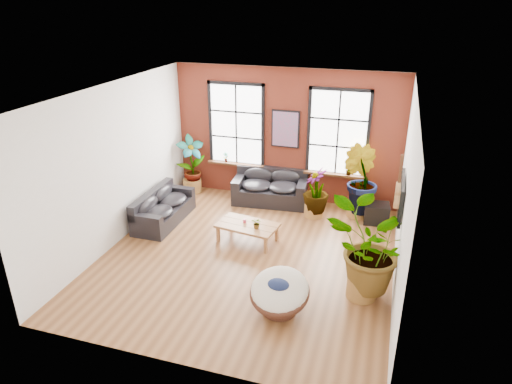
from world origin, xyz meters
TOP-DOWN VIEW (x-y plane):
  - room at (0.00, 0.15)m, footprint 6.04×6.54m
  - sofa_back at (-0.29, 2.85)m, footprint 2.01×1.11m
  - sofa_left at (-2.51, 0.96)m, footprint 0.81×1.93m
  - coffee_table at (-0.21, 0.63)m, footprint 1.42×0.94m
  - papasan_chair at (1.10, -1.58)m, footprint 1.11×1.13m
  - poster at (0.00, 3.18)m, footprint 0.74×0.06m
  - tv_wall_unit at (2.93, 0.60)m, footprint 0.13×1.86m
  - media_box at (2.51, 2.43)m, footprint 0.63×0.54m
  - pot_back_left at (-2.58, 2.86)m, footprint 0.59×0.59m
  - pot_back_right at (2.03, 2.66)m, footprint 0.64×0.64m
  - pot_right_wall at (2.44, -0.72)m, footprint 0.73×0.73m
  - pot_mid at (0.99, 2.33)m, footprint 0.57×0.57m
  - floor_plant_back_left at (-2.55, 2.84)m, footprint 0.93×0.93m
  - floor_plant_back_right at (2.02, 2.65)m, footprint 1.18×1.13m
  - floor_plant_right_wall at (2.48, -0.70)m, footprint 1.77×1.63m
  - floor_plant_mid at (1.02, 2.32)m, footprint 0.78×0.78m
  - table_plant at (0.05, 0.51)m, footprint 0.27×0.25m
  - sill_plant_left at (-1.65, 3.13)m, footprint 0.17×0.17m
  - sill_plant_right at (1.70, 3.13)m, footprint 0.19×0.19m

SIDE VIEW (x-z plane):
  - pot_mid at x=0.99m, z-range 0.00..0.35m
  - pot_back_left at x=-2.58m, z-range 0.00..0.38m
  - pot_back_right at x=2.03m, z-range 0.00..0.38m
  - pot_right_wall at x=2.44m, z-range 0.00..0.41m
  - media_box at x=2.51m, z-range 0.00..0.49m
  - sofa_left at x=-2.51m, z-range -0.04..0.73m
  - coffee_table at x=-0.21m, z-range 0.12..0.63m
  - sofa_back at x=-0.29m, z-range -0.04..0.84m
  - papasan_chair at x=1.10m, z-range 0.01..0.80m
  - table_plant at x=0.05m, z-range 0.43..0.67m
  - floor_plant_mid at x=1.02m, z-range 0.14..1.27m
  - floor_plant_back_left at x=-2.55m, z-range 0.15..1.64m
  - floor_plant_back_right at x=2.02m, z-range 0.15..1.82m
  - floor_plant_right_wall at x=2.48m, z-range 0.16..1.81m
  - sill_plant_left at x=-1.65m, z-range 0.90..1.17m
  - sill_plant_right at x=1.70m, z-range 0.90..1.17m
  - tv_wall_unit at x=2.93m, z-range 0.94..2.14m
  - room at x=0.00m, z-range -0.02..3.52m
  - poster at x=0.00m, z-range 1.46..2.44m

